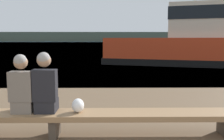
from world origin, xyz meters
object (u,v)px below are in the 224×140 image
shopping_bag (78,105)px  tugboat_red (192,46)px  person_left (22,87)px  person_right (45,85)px  bench_main (55,117)px  moored_sailboat (218,49)px

shopping_bag → tugboat_red: (5.88, 11.85, 0.69)m
person_left → tugboat_red: 13.67m
person_right → shopping_bag: person_right is taller
bench_main → moored_sailboat: moored_sailboat is taller
bench_main → shopping_bag: shopping_bag is taller
bench_main → moored_sailboat: bearing=60.5°
tugboat_red → person_left: bearing=168.1°
bench_main → shopping_bag: (0.40, 0.00, 0.20)m
tugboat_red → moored_sailboat: size_ratio=1.28×
shopping_bag → bench_main: bearing=-179.5°
person_left → shopping_bag: size_ratio=4.17×
bench_main → person_right: 0.56m
bench_main → person_right: person_right is taller
bench_main → person_right: size_ratio=6.32×
person_left → shopping_bag: person_left is taller
person_right → tugboat_red: bearing=61.5°
bench_main → tugboat_red: 13.45m
person_right → tugboat_red: 13.48m
shopping_bag → person_right: bearing=179.9°
person_right → moored_sailboat: (12.53, 21.85, -0.28)m
bench_main → shopping_bag: bearing=0.5°
person_right → shopping_bag: size_ratio=4.32×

